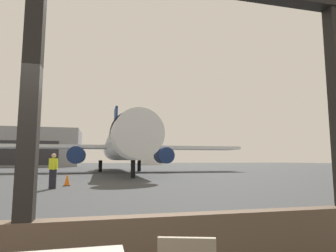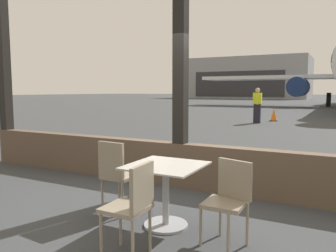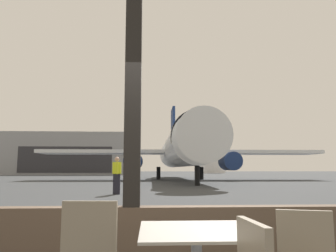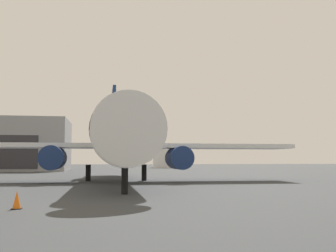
# 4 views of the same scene
# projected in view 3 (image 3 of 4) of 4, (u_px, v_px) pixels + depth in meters

# --- Properties ---
(ground_plane) EXTENTS (220.00, 220.00, 0.00)m
(ground_plane) POSITION_uv_depth(u_px,v_px,m) (149.00, 178.00, 43.49)
(ground_plane) COLOR #383A3D
(window_frame) EXTENTS (8.82, 0.24, 4.02)m
(window_frame) POSITION_uv_depth(u_px,v_px,m) (132.00, 155.00, 4.05)
(window_frame) COLOR brown
(window_frame) RESTS_ON ground
(cafe_chair_window_right) EXTENTS (0.41, 0.41, 0.95)m
(cafe_chair_window_right) POSITION_uv_depth(u_px,v_px,m) (92.00, 252.00, 2.45)
(cafe_chair_window_right) COLOR gray
(cafe_chair_window_right) RESTS_ON ground
(airplane) EXTENTS (29.97, 31.05, 10.13)m
(airplane) POSITION_uv_depth(u_px,v_px,m) (182.00, 149.00, 35.08)
(airplane) COLOR silver
(airplane) RESTS_ON ground
(ground_crew_worker) EXTENTS (0.40, 0.56, 1.74)m
(ground_crew_worker) POSITION_uv_depth(u_px,v_px,m) (117.00, 175.00, 15.52)
(ground_crew_worker) COLOR black
(ground_crew_worker) RESTS_ON ground
(traffic_cone) EXTENTS (0.36, 0.36, 0.68)m
(traffic_cone) POSITION_uv_depth(u_px,v_px,m) (130.00, 186.00, 17.05)
(traffic_cone) COLOR orange
(traffic_cone) RESTS_ON ground
(distant_hangar) EXTENTS (25.67, 13.77, 8.43)m
(distant_hangar) POSITION_uv_depth(u_px,v_px,m) (73.00, 155.00, 70.65)
(distant_hangar) COLOR gray
(distant_hangar) RESTS_ON ground
(fuel_storage_tank) EXTENTS (7.56, 7.56, 4.45)m
(fuel_storage_tank) POSITION_uv_depth(u_px,v_px,m) (212.00, 165.00, 91.47)
(fuel_storage_tank) COLOR white
(fuel_storage_tank) RESTS_ON ground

